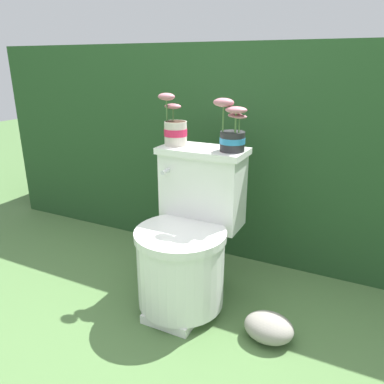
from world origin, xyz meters
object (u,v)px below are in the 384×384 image
toilet (188,242)px  garden_stone (269,327)px  potted_plant_left (175,128)px  potted_plant_midleft (232,132)px

toilet → garden_stone: (0.43, -0.09, -0.27)m
toilet → potted_plant_left: potted_plant_left is taller
toilet → potted_plant_midleft: bearing=46.0°
potted_plant_midleft → garden_stone: size_ratio=1.11×
toilet → potted_plant_midleft: size_ratio=3.15×
potted_plant_left → potted_plant_midleft: 0.29m
toilet → potted_plant_left: (-0.15, 0.16, 0.50)m
potted_plant_left → garden_stone: bearing=-23.4°
potted_plant_midleft → toilet: bearing=-134.0°
toilet → potted_plant_left: bearing=133.4°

